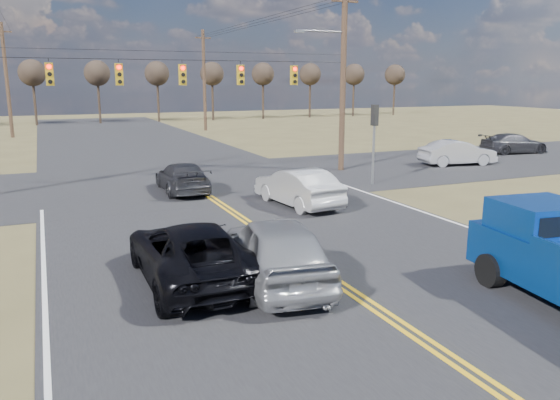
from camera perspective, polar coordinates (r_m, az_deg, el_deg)
name	(u,v)px	position (r m, az deg, el deg)	size (l,w,h in m)	color
ground	(394,322)	(12.13, 11.79, -12.33)	(160.00, 160.00, 0.00)	brown
road_main	(238,217)	(20.63, -4.37, -1.75)	(14.00, 120.00, 0.02)	#28282B
road_cross	(186,182)	(28.14, -9.75, 1.91)	(120.00, 12.00, 0.02)	#28282B
signal_gantry	(194,80)	(27.61, -9.00, 12.31)	(19.60, 4.83, 10.00)	#473323
utility_poles	(188,76)	(26.73, -9.63, 12.64)	(19.60, 58.32, 10.00)	#473323
treeline	(149,70)	(36.47, -13.58, 13.10)	(87.00, 117.80, 7.40)	#33261C
silver_suv	(276,249)	(13.78, -0.45, -5.17)	(2.04, 5.07, 1.73)	gray
black_suv	(192,252)	(14.05, -9.23, -5.41)	(2.53, 5.50, 1.53)	black
white_car_queue	(298,187)	(22.26, 1.87, 1.36)	(1.63, 4.68, 1.54)	#B8B8B8
dgrey_car_queue	(182,177)	(25.43, -10.18, 2.34)	(1.89, 4.66, 1.35)	#2F3034
cross_car_east_near	(458,153)	(34.80, 18.06, 4.71)	(4.57, 1.60, 1.51)	#A6A8AE
cross_car_east_far	(514,143)	(41.92, 23.26, 5.45)	(4.83, 1.96, 1.40)	#333439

